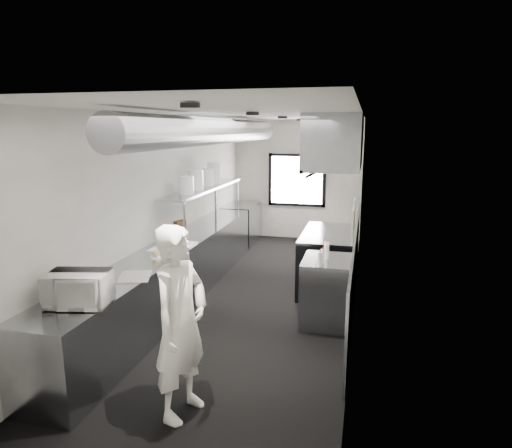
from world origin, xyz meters
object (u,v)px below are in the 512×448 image
Objects in this scene: prep_counter at (174,274)px; deli_tub_b at (89,282)px; range at (328,260)px; plate_stack_c at (208,177)px; far_work_table at (241,224)px; deli_tub_a at (68,292)px; microwave at (78,289)px; plate_stack_b at (196,180)px; bottle_station at (327,291)px; line_cook at (181,323)px; small_plate at (156,257)px; squeeze_bottle_b at (322,256)px; squeeze_bottle_c at (326,252)px; cutting_board at (174,246)px; knife_block at (180,227)px; plate_stack_a at (186,185)px; squeeze_bottle_d at (326,250)px; pass_shelf at (205,189)px; squeeze_bottle_a at (320,259)px; squeeze_bottle_e at (326,248)px; plate_stack_d at (214,173)px; exhaust_hood at (336,142)px.

deli_tub_b is at bearing -93.76° from prep_counter.
range is 2.65m from plate_stack_c.
deli_tub_a is at bearing -91.78° from far_work_table.
microwave is 3.60m from plate_stack_b.
deli_tub_b is (-2.31, -3.10, 0.49)m from range.
line_cook is (-1.10, -2.29, 0.44)m from bottle_station.
prep_counter is 35.11× the size of small_plate.
squeeze_bottle_b is (2.32, -1.56, -0.75)m from plate_stack_b.
small_plate is at bearing -167.39° from squeeze_bottle_c.
small_plate is 0.26× the size of cutting_board.
knife_block is at bearing 156.61° from squeeze_bottle_b.
plate_stack_a reaches higher than deli_tub_a.
bottle_station is 3.95× the size of knife_block.
range is 7.96× the size of squeeze_bottle_d.
pass_shelf is 24.10× the size of deli_tub_a.
deli_tub_a is at bearing -91.57° from plate_stack_c.
squeeze_bottle_c is (2.45, -0.85, -0.01)m from knife_block.
squeeze_bottle_b is at bearing 36.43° from deli_tub_a.
prep_counter is at bearing 116.48° from cutting_board.
squeeze_bottle_a reaches higher than prep_counter.
prep_counter is 3.75× the size of range.
microwave reaches higher than prep_counter.
range is at bearing 28.74° from prep_counter.
deli_tub_a is (-0.14, -3.68, -0.59)m from pass_shelf.
line_cook is (-0.99, -3.69, 0.42)m from range.
range is at bearing -48.81° from far_work_table.
prep_counter is 33.73× the size of squeeze_bottle_b.
cutting_board is 2.20m from squeeze_bottle_d.
microwave is at bearing -89.79° from cutting_board.
small_plate is 0.86× the size of squeeze_bottle_c.
microwave is at bearing -87.81° from plate_stack_a.
bottle_station is 5.45× the size of squeeze_bottle_e.
plate_stack_d is at bearing 158.68° from range.
deli_tub_a is 3.31m from squeeze_bottle_e.
exhaust_hood is at bearing 89.39° from squeeze_bottle_a.
range is 12.85× the size of deli_tub_a.
prep_counter is 2.50m from range.
squeeze_bottle_c reaches higher than far_work_table.
deli_tub_a reaches higher than cutting_board.
deli_tub_b reaches higher than small_plate.
line_cook reaches higher than pass_shelf.
prep_counter is 2.80m from line_cook.
plate_stack_b reaches higher than squeeze_bottle_d.
pass_shelf is 0.38m from plate_stack_b.
microwave is 3.15m from squeeze_bottle_d.
plate_stack_b is at bearing -90.04° from plate_stack_c.
squeeze_bottle_e is (2.29, -1.43, -0.55)m from pass_shelf.
exhaust_hood is at bearing 91.25° from squeeze_bottle_c.
squeeze_bottle_e is at bearing -32.04° from pass_shelf.
pass_shelf is at bearing 140.44° from squeeze_bottle_b.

